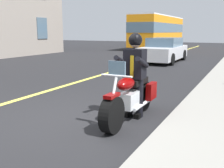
# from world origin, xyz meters

# --- Properties ---
(ground_plane) EXTENTS (80.00, 80.00, 0.00)m
(ground_plane) POSITION_xyz_m (0.00, 0.00, 0.00)
(ground_plane) COLOR black
(motorcycle_main) EXTENTS (2.21, 0.60, 1.26)m
(motorcycle_main) POSITION_xyz_m (-0.70, 1.24, 0.45)
(motorcycle_main) COLOR black
(motorcycle_main) RESTS_ON ground_plane
(rider_main) EXTENTS (0.62, 0.54, 1.74)m
(rider_main) POSITION_xyz_m (-0.89, 1.24, 1.04)
(rider_main) COLOR black
(rider_main) RESTS_ON ground_plane
(bus_far) EXTENTS (11.05, 2.70, 3.30)m
(bus_far) POSITION_xyz_m (-23.10, -5.08, 1.87)
(bus_far) COLOR orange
(bus_far) RESTS_ON ground_plane
(car_silver) EXTENTS (4.60, 1.92, 1.40)m
(car_silver) POSITION_xyz_m (-11.19, -1.07, 0.69)
(car_silver) COLOR silver
(car_silver) RESTS_ON ground_plane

